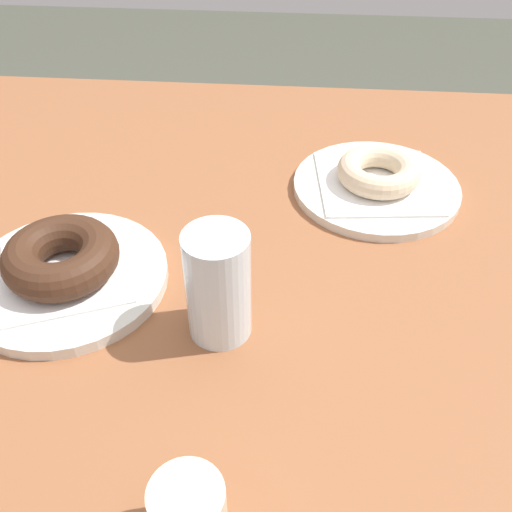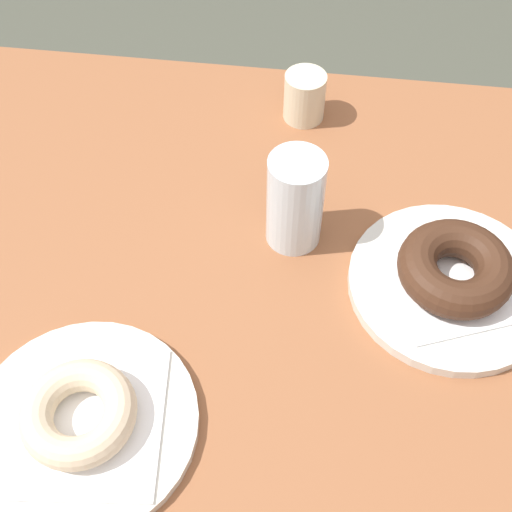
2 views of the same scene
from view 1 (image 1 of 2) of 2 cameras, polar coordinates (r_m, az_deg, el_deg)
table at (r=0.72m, az=3.59°, el=-4.95°), size 1.12×0.83×0.73m
plate_chocolate_ring at (r=0.63m, az=-17.82°, el=-2.08°), size 0.21×0.21×0.01m
napkin_chocolate_ring at (r=0.63m, az=-17.97°, el=-1.55°), size 0.17×0.17×0.00m
donut_chocolate_ring at (r=0.61m, az=-18.38°, el=-0.08°), size 0.12×0.12×0.04m
plate_sugar_ring at (r=0.75m, az=12.08°, el=6.65°), size 0.21×0.21×0.01m
napkin_sugar_ring at (r=0.75m, az=12.16°, el=7.11°), size 0.16×0.16×0.00m
donut_sugar_ring at (r=0.74m, az=12.34°, el=8.16°), size 0.10×0.10×0.03m
water_glass at (r=0.52m, az=-3.33°, el=-2.95°), size 0.06×0.06×0.11m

